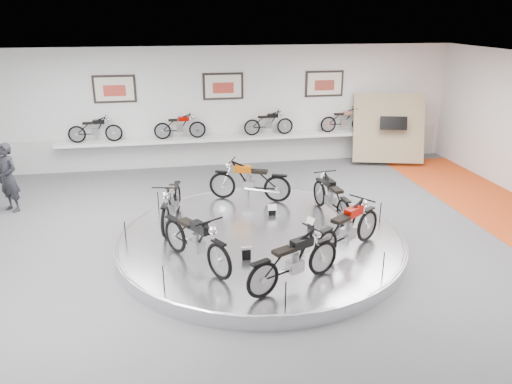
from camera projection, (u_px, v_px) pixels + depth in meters
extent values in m
plane|color=#545456|center=(263.00, 253.00, 11.02)|extent=(16.00, 16.00, 0.00)
plane|color=white|center=(264.00, 68.00, 9.66)|extent=(16.00, 16.00, 0.00)
plane|color=silver|center=(223.00, 107.00, 16.82)|extent=(16.00, 0.00, 16.00)
cube|color=#BCBCBA|center=(224.00, 149.00, 17.29)|extent=(15.68, 0.04, 1.10)
cylinder|color=silver|center=(260.00, 241.00, 11.25)|extent=(6.40, 6.40, 0.30)
torus|color=#B2B2BA|center=(260.00, 236.00, 11.21)|extent=(6.40, 6.40, 0.10)
cube|color=silver|center=(225.00, 138.00, 16.88)|extent=(11.00, 0.55, 0.10)
cube|color=beige|center=(115.00, 89.00, 15.95)|extent=(1.35, 0.06, 0.88)
cube|color=beige|center=(223.00, 86.00, 16.54)|extent=(1.35, 0.06, 0.88)
cube|color=beige|center=(324.00, 84.00, 17.13)|extent=(1.35, 0.06, 0.88)
cube|color=#9A8762|center=(388.00, 128.00, 17.18)|extent=(2.56, 1.52, 2.30)
imported|color=black|center=(8.00, 178.00, 13.09)|extent=(0.80, 0.77, 1.85)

